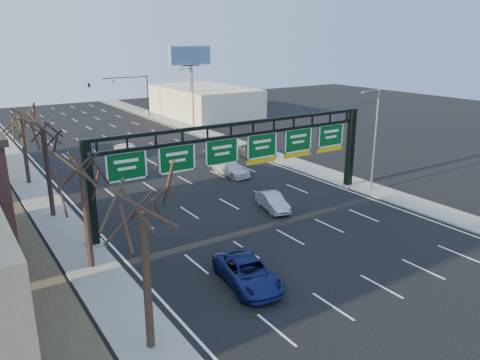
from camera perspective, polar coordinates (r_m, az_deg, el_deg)
ground at (r=31.37m, az=8.42°, el=-8.12°), size 160.00×160.00×0.00m
sidewalk_left at (r=43.52m, az=-23.18°, el=-2.00°), size 3.00×120.00×0.12m
sidewalk_right at (r=53.64m, az=4.59°, el=2.79°), size 3.00×120.00×0.12m
lane_markings at (r=47.15m, az=-7.82°, el=0.60°), size 21.60×120.00×0.01m
sign_gantry at (r=35.90m, az=0.48°, el=3.17°), size 24.60×1.20×7.20m
building_right_distant at (r=81.79m, az=-4.37°, el=9.48°), size 12.00×20.00×5.00m
tree_near at (r=19.04m, az=-12.01°, el=-0.98°), size 3.60×3.60×8.86m
tree_gantry at (r=27.45m, az=-18.94°, el=3.20°), size 3.60×3.60×8.48m
tree_mid at (r=36.94m, az=-23.11°, el=7.31°), size 3.60×3.60×9.24m
tree_far at (r=46.77m, az=-25.42°, el=8.37°), size 3.60×3.60×8.86m
streetlight_near at (r=42.39m, az=16.07°, el=5.29°), size 2.15×0.22×9.00m
streetlight_far at (r=69.19m, az=-5.86°, el=10.22°), size 2.15×0.22×9.00m
billboard_right at (r=74.41m, az=-6.01°, el=13.77°), size 7.00×0.50×12.00m
traffic_signal_mast at (r=80.32m, az=-15.33°, el=10.95°), size 10.16×0.54×7.00m
car_blue_suv at (r=26.45m, az=0.95°, el=-11.17°), size 3.26×5.67×1.49m
car_silver_sedan at (r=37.39m, az=3.99°, el=-2.65°), size 2.25×4.25×1.33m
car_white_wagon at (r=46.55m, az=-1.11°, el=1.41°), size 2.29×4.85×1.37m
car_grey_far at (r=53.30m, az=1.28°, el=3.52°), size 2.62×4.72×1.52m
car_silver_distant at (r=55.88m, az=-13.56°, el=3.58°), size 1.97×4.18×1.32m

